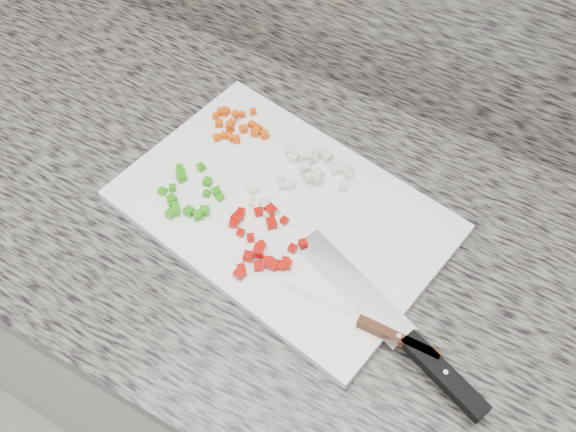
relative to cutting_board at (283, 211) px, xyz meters
The scene contains 10 objects.
cabinet 0.48m from the cutting_board, 16.54° to the right, with size 3.92×0.62×0.86m, color silver.
countertop 0.05m from the cutting_board, 16.54° to the right, with size 3.96×0.64×0.04m, color #615D55.
cutting_board is the anchor object (origin of this frame).
carrot_pile 0.17m from the cutting_board, 144.14° to the left, with size 0.10×0.09×0.02m.
onion_pile 0.09m from the cutting_board, 85.74° to the left, with size 0.12×0.10×0.02m.
green_pepper_pile 0.14m from the cutting_board, 158.52° to the right, with size 0.09×0.11×0.01m.
red_pepper_pile 0.07m from the cutting_board, 85.04° to the right, with size 0.12×0.13×0.02m.
garlic_pile 0.03m from the cutting_board, 158.23° to the right, with size 0.06×0.04×0.01m.
chef_knife 0.26m from the cutting_board, 23.04° to the right, with size 0.31×0.15×0.02m.
paring_knife 0.23m from the cutting_board, 28.52° to the right, with size 0.22×0.02×0.02m.
Camera 1 is at (0.23, 0.99, 1.67)m, focal length 40.00 mm.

